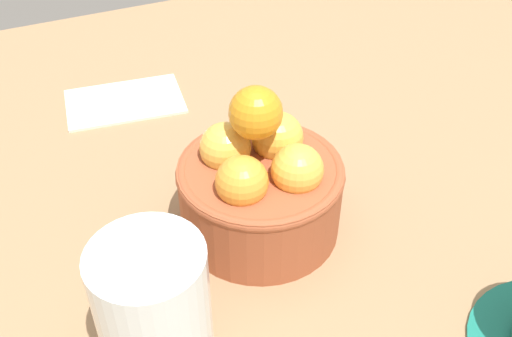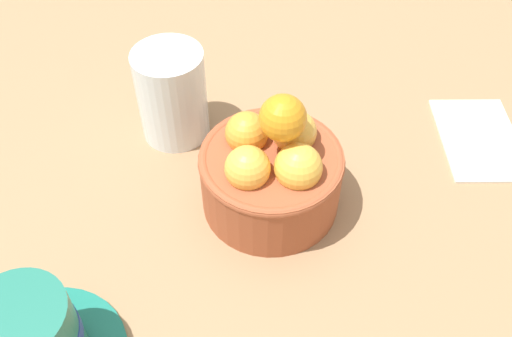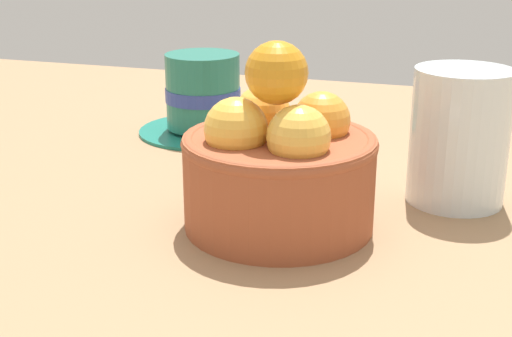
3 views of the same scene
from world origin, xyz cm
name	(u,v)px [view 2 (image 2 of 3)]	position (x,y,z in cm)	size (l,w,h in cm)	color
ground_plane	(270,212)	(0.00, 0.00, -1.74)	(127.71, 95.91, 3.48)	#997551
terracotta_bowl	(272,170)	(0.00, -0.06, 4.54)	(13.29, 13.29, 13.00)	#9E4C2D
water_glass	(172,95)	(11.37, 8.61, 5.06)	(7.23, 7.23, 10.11)	silver
folded_napkin	(479,138)	(5.40, -23.65, 0.30)	(12.48, 8.19, 0.60)	white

